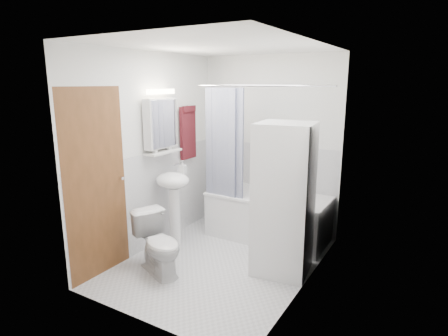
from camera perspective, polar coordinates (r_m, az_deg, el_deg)
The scene contains 20 objects.
floor at distance 4.49m, azimuth -0.50°, elevation -14.05°, with size 2.60×2.60×0.00m, color silver.
room_walls at distance 4.04m, azimuth -0.54°, elevation 5.10°, with size 2.60×2.60×2.60m.
wainscot at distance 4.49m, azimuth 1.43°, elevation -5.74°, with size 1.98×2.58×2.58m.
door at distance 4.30m, azimuth -15.33°, elevation -1.51°, with size 0.05×2.00×2.00m.
bathtub at distance 5.04m, azimuth 6.72°, elevation -6.99°, with size 1.57×0.74×0.60m.
tub_spout at distance 5.10m, azimuth 10.46°, elevation 0.01°, with size 0.04×0.04×0.12m, color silver.
curtain_rod at distance 4.46m, azimuth 5.63°, elevation 12.39°, with size 0.02×0.02×1.75m, color silver.
shower_curtain at distance 4.75m, azimuth -0.02°, elevation 3.40°, with size 0.55×0.02×1.45m.
sink at distance 4.71m, azimuth -7.74°, elevation -3.63°, with size 0.44×0.37×1.04m.
medicine_cabinet at distance 4.64m, azimuth -9.58°, elevation 6.91°, with size 0.13×0.50×0.71m.
shelf at distance 4.68m, azimuth -9.27°, elevation 2.45°, with size 0.18×0.54×0.03m, color silver.
shower_caddy at distance 5.02m, azimuth 11.06°, elevation 2.51°, with size 0.22×0.06×0.02m, color silver.
towel at distance 5.14m, azimuth -5.51°, elevation 5.57°, with size 0.07×0.30×0.73m.
washer_dryer at distance 4.05m, azimuth 9.07°, elevation -4.72°, with size 0.65×0.65×1.64m.
toilet at distance 4.19m, azimuth -9.86°, elevation -11.37°, with size 0.37×0.67×0.65m, color white.
soap_pump at distance 4.73m, azimuth -6.33°, elevation -0.43°, with size 0.08×0.17×0.08m, color gray.
shelf_bottle at distance 4.56m, azimuth -10.50°, elevation 2.74°, with size 0.07×0.18×0.07m, color gray.
shelf_cup at distance 4.76m, azimuth -8.38°, elevation 3.43°, with size 0.10×0.09×0.10m, color gray.
shampoo_a at distance 5.04m, azimuth 10.24°, elevation 3.45°, with size 0.13×0.17×0.13m, color gray.
shampoo_b at distance 5.00m, azimuth 11.52°, elevation 3.04°, with size 0.08×0.21×0.08m, color #26319A.
Camera 1 is at (2.07, -3.43, 2.04)m, focal length 30.00 mm.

